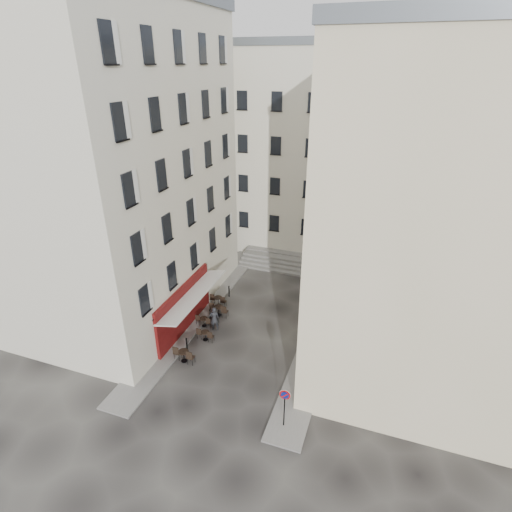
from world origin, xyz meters
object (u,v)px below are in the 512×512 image
at_px(bistro_table_b, 205,335).
at_px(pedestrian, 214,319).
at_px(no_parking_sign, 285,402).
at_px(bistro_table_a, 184,355).

xyz_separation_m(bistro_table_b, pedestrian, (0.11, 1.26, 0.48)).
relative_size(no_parking_sign, bistro_table_a, 1.75).
bearing_deg(bistro_table_a, pedestrian, 83.41).
distance_m(bistro_table_a, pedestrian, 3.67).
relative_size(no_parking_sign, pedestrian, 1.34).
bearing_deg(pedestrian, bistro_table_b, 56.81).
relative_size(bistro_table_a, pedestrian, 0.77).
height_order(bistro_table_a, pedestrian, pedestrian).
bearing_deg(bistro_table_b, bistro_table_a, -97.54).
height_order(bistro_table_b, pedestrian, pedestrian).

